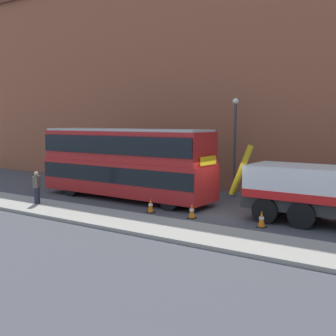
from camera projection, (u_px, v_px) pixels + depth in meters
The scene contains 9 objects.
ground_plane at pixel (226, 214), 20.14m from camera, with size 120.00×120.00×0.00m, color #424247.
near_kerb at pixel (181, 231), 16.65m from camera, with size 60.00×2.80×0.15m, color gray.
building_facade at pixel (276, 61), 24.70m from camera, with size 60.00×1.50×16.00m.
double_decker_bus at pixel (124, 161), 23.68m from camera, with size 11.09×2.80×4.06m.
pedestrian_onlooker at pixel (37, 188), 21.77m from camera, with size 0.40×0.47×1.71m.
traffic_cone_near_bus at pixel (151, 206), 20.32m from camera, with size 0.36×0.36×0.72m.
traffic_cone_midway at pixel (192, 211), 19.09m from camera, with size 0.36×0.36×0.72m.
traffic_cone_near_truck at pixel (262, 219), 17.48m from camera, with size 0.36×0.36×0.72m.
street_lamp at pixel (235, 139), 24.28m from camera, with size 0.36×0.36×5.83m.
Camera 1 is at (8.55, -18.05, 4.44)m, focal length 44.14 mm.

